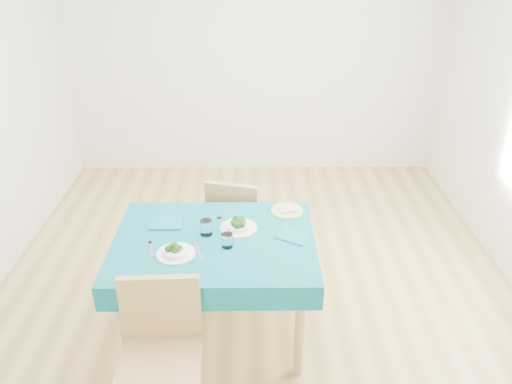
{
  "coord_description": "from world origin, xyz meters",
  "views": [
    {
      "loc": [
        -0.02,
        -3.06,
        2.45
      ],
      "look_at": [
        0.0,
        0.0,
        0.85
      ],
      "focal_mm": 35.0,
      "sensor_mm": 36.0,
      "label": 1
    }
  ],
  "objects_px": {
    "table": "(216,288)",
    "bowl_near": "(176,250)",
    "chair_near": "(158,348)",
    "chair_far": "(239,215)",
    "bowl_far": "(239,224)",
    "side_plate": "(287,211)"
  },
  "relations": [
    {
      "from": "table",
      "to": "bowl_near",
      "type": "bearing_deg",
      "value": -142.86
    },
    {
      "from": "table",
      "to": "chair_near",
      "type": "relative_size",
      "value": 1.14
    },
    {
      "from": "chair_near",
      "to": "chair_far",
      "type": "height_order",
      "value": "chair_near"
    },
    {
      "from": "table",
      "to": "bowl_far",
      "type": "distance_m",
      "value": 0.46
    },
    {
      "from": "table",
      "to": "chair_far",
      "type": "bearing_deg",
      "value": 79.92
    },
    {
      "from": "chair_far",
      "to": "bowl_far",
      "type": "xyz_separation_m",
      "value": [
        0.02,
        -0.62,
        0.3
      ]
    },
    {
      "from": "chair_near",
      "to": "bowl_far",
      "type": "height_order",
      "value": "chair_near"
    },
    {
      "from": "table",
      "to": "bowl_far",
      "type": "height_order",
      "value": "bowl_far"
    },
    {
      "from": "chair_far",
      "to": "side_plate",
      "type": "distance_m",
      "value": 0.59
    },
    {
      "from": "side_plate",
      "to": "chair_far",
      "type": "bearing_deg",
      "value": 130.45
    },
    {
      "from": "table",
      "to": "bowl_near",
      "type": "xyz_separation_m",
      "value": [
        -0.21,
        -0.16,
        0.41
      ]
    },
    {
      "from": "bowl_near",
      "to": "side_plate",
      "type": "xyz_separation_m",
      "value": [
        0.69,
        0.51,
        -0.03
      ]
    },
    {
      "from": "chair_near",
      "to": "chair_far",
      "type": "bearing_deg",
      "value": 72.89
    },
    {
      "from": "bowl_far",
      "to": "chair_far",
      "type": "bearing_deg",
      "value": 91.55
    },
    {
      "from": "chair_far",
      "to": "bowl_far",
      "type": "bearing_deg",
      "value": 105.99
    },
    {
      "from": "bowl_near",
      "to": "bowl_far",
      "type": "xyz_separation_m",
      "value": [
        0.36,
        0.29,
        0.0
      ]
    },
    {
      "from": "table",
      "to": "side_plate",
      "type": "relative_size",
      "value": 5.59
    },
    {
      "from": "bowl_near",
      "to": "chair_near",
      "type": "bearing_deg",
      "value": -94.1
    },
    {
      "from": "side_plate",
      "to": "chair_near",
      "type": "bearing_deg",
      "value": -124.98
    },
    {
      "from": "chair_far",
      "to": "bowl_near",
      "type": "xyz_separation_m",
      "value": [
        -0.35,
        -0.91,
        0.29
      ]
    },
    {
      "from": "bowl_near",
      "to": "bowl_far",
      "type": "height_order",
      "value": "bowl_far"
    },
    {
      "from": "table",
      "to": "bowl_far",
      "type": "xyz_separation_m",
      "value": [
        0.15,
        0.12,
        0.42
      ]
    }
  ]
}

